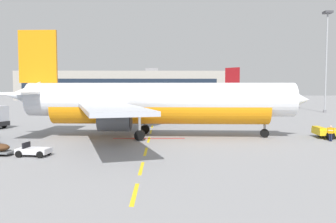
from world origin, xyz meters
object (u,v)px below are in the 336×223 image
(ground_crew_worker, at_px, (331,132))
(apron_light_mast_far, at_px, (327,49))
(airliner_mid_left, at_px, (194,98))
(airliner_foreground, at_px, (155,103))

(ground_crew_worker, bearing_deg, apron_light_mast_far, 65.39)
(airliner_mid_left, relative_size, apron_light_mast_far, 1.07)
(airliner_foreground, xyz_separation_m, apron_light_mast_far, (38.20, 39.22, 10.42))
(airliner_foreground, bearing_deg, apron_light_mast_far, 45.75)
(airliner_foreground, relative_size, ground_crew_worker, 20.78)
(airliner_mid_left, height_order, ground_crew_worker, airliner_mid_left)
(ground_crew_worker, height_order, apron_light_mast_far, apron_light_mast_far)
(airliner_foreground, distance_m, apron_light_mast_far, 55.73)
(airliner_foreground, relative_size, apron_light_mast_far, 1.52)
(airliner_foreground, distance_m, ground_crew_worker, 19.18)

